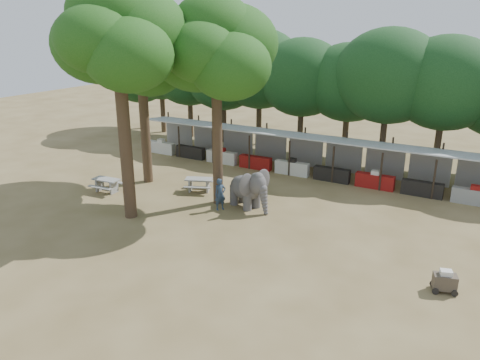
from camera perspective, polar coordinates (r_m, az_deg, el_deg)
The scene contains 11 objects.
ground at distance 20.92m, azimuth -4.41°, elevation -9.48°, with size 100.00×100.00×0.00m, color brown.
vendor_stalls at distance 32.08m, azimuth 9.37°, elevation 2.74°, with size 28.00×2.99×2.80m.
yard_tree_left at distance 29.79m, azimuth -12.06°, elevation 15.11°, with size 7.10×6.90×11.02m.
yard_tree_center at distance 24.04m, azimuth -14.72°, elevation 16.56°, with size 7.10×6.90×12.04m.
yard_tree_back at distance 25.38m, azimuth -2.99°, elevation 15.69°, with size 7.10×6.90×11.36m.
backdrop_trees at distance 36.04m, azimuth 12.67°, elevation 11.32°, with size 46.46×5.95×8.33m.
elephant at distance 25.87m, azimuth 1.12°, elevation -1.06°, with size 3.01×2.29×2.24m.
handler at distance 25.69m, azimuth -2.43°, elevation -1.76°, with size 0.64×0.43×1.78m, color #26384C.
picnic_table_near at distance 29.62m, azimuth -15.96°, elevation -0.39°, with size 1.77×1.61×0.83m.
picnic_table_far at distance 28.69m, azimuth -5.03°, elevation -0.35°, with size 2.08×2.00×0.82m.
cart_front at distance 19.91m, azimuth 23.69°, elevation -11.22°, with size 1.08×0.86×0.92m.
Camera 1 is at (10.42, -15.23, 9.86)m, focal length 35.00 mm.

